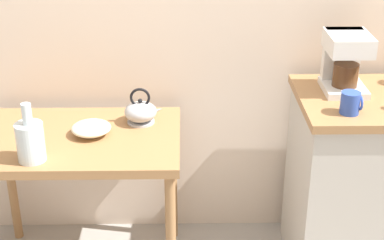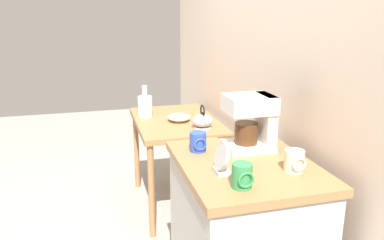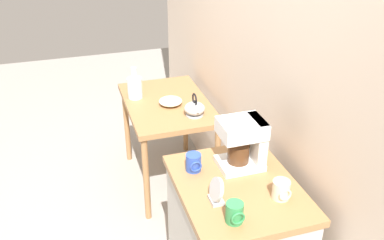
{
  "view_description": "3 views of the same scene",
  "coord_description": "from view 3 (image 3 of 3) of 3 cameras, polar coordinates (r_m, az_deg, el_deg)",
  "views": [
    {
      "loc": [
        -0.27,
        -2.26,
        1.87
      ],
      "look_at": [
        -0.23,
        0.03,
        0.8
      ],
      "focal_mm": 54.97,
      "sensor_mm": 36.0,
      "label": 1
    },
    {
      "loc": [
        2.01,
        -0.58,
        1.52
      ],
      "look_at": [
        -0.11,
        -0.01,
        0.89
      ],
      "focal_mm": 35.66,
      "sensor_mm": 36.0,
      "label": 2
    },
    {
      "loc": [
        2.08,
        -0.65,
        2.13
      ],
      "look_at": [
        -0.09,
        0.03,
        0.9
      ],
      "focal_mm": 39.86,
      "sensor_mm": 36.0,
      "label": 3
    }
  ],
  "objects": [
    {
      "name": "coffee_maker",
      "position": [
        2.14,
        7.1,
        -2.85
      ],
      "size": [
        0.18,
        0.22,
        0.26
      ],
      "color": "white",
      "rests_on": "kitchen_counter"
    },
    {
      "name": "teakettle",
      "position": [
        3.0,
        0.36,
        1.54
      ],
      "size": [
        0.18,
        0.15,
        0.17
      ],
      "color": "#B2B5BA",
      "rests_on": "wooden_table"
    },
    {
      "name": "back_wall",
      "position": [
        2.38,
        11.17,
        9.98
      ],
      "size": [
        4.4,
        0.1,
        2.8
      ],
      "primitive_type": "cube",
      "color": "beige",
      "rests_on": "ground_plane"
    },
    {
      "name": "wooden_table",
      "position": [
        3.26,
        -3.33,
        1.03
      ],
      "size": [
        0.9,
        0.61,
        0.72
      ],
      "color": "#9E7044",
      "rests_on": "ground_plane"
    },
    {
      "name": "mug_tall_green",
      "position": [
        1.84,
        5.73,
        -12.25
      ],
      "size": [
        0.08,
        0.08,
        0.09
      ],
      "color": "#338C4C",
      "rests_on": "kitchen_counter"
    },
    {
      "name": "mug_small_cream",
      "position": [
        2.0,
        11.84,
        -9.13
      ],
      "size": [
        0.09,
        0.08,
        0.09
      ],
      "color": "beige",
      "rests_on": "kitchen_counter"
    },
    {
      "name": "bowl_stoneware",
      "position": [
        3.16,
        -2.89,
        2.52
      ],
      "size": [
        0.17,
        0.17,
        0.06
      ],
      "color": "beige",
      "rests_on": "wooden_table"
    },
    {
      "name": "mug_blue",
      "position": [
        2.13,
        0.21,
        -5.72
      ],
      "size": [
        0.08,
        0.08,
        0.09
      ],
      "color": "#2D4CAD",
      "rests_on": "kitchen_counter"
    },
    {
      "name": "glass_carafe_vase",
      "position": [
        3.28,
        -7.65,
        4.39
      ],
      "size": [
        0.11,
        0.11,
        0.25
      ],
      "color": "silver",
      "rests_on": "wooden_table"
    },
    {
      "name": "table_clock",
      "position": [
        1.93,
        3.27,
        -9.57
      ],
      "size": [
        0.11,
        0.06,
        0.12
      ],
      "color": "#B2B5BA",
      "rests_on": "kitchen_counter"
    }
  ]
}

